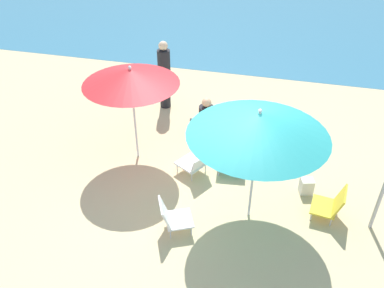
{
  "coord_description": "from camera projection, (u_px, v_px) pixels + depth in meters",
  "views": [
    {
      "loc": [
        1.18,
        -5.5,
        4.99
      ],
      "look_at": [
        -0.3,
        0.42,
        0.7
      ],
      "focal_mm": 37.55,
      "sensor_mm": 36.0,
      "label": 1
    }
  ],
  "objects": [
    {
      "name": "ground_plane",
      "position": [
        202.0,
        189.0,
        7.47
      ],
      "size": [
        40.0,
        40.0,
        0.0
      ],
      "primitive_type": "plane",
      "color": "#D3BC8C"
    },
    {
      "name": "umbrella_red",
      "position": [
        131.0,
        76.0,
        7.28
      ],
      "size": [
        1.8,
        1.8,
        2.01
      ],
      "color": "silver",
      "rests_on": "ground_plane"
    },
    {
      "name": "umbrella_teal",
      "position": [
        259.0,
        124.0,
        5.87
      ],
      "size": [
        2.15,
        2.15,
        2.11
      ],
      "color": "silver",
      "rests_on": "ground_plane"
    },
    {
      "name": "beach_chair_a",
      "position": [
        172.0,
        216.0,
        6.48
      ],
      "size": [
        0.66,
        0.62,
        0.61
      ],
      "rotation": [
        0.0,
        0.0,
        0.44
      ],
      "color": "white",
      "rests_on": "ground_plane"
    },
    {
      "name": "beach_chair_b",
      "position": [
        195.0,
        163.0,
        7.67
      ],
      "size": [
        0.74,
        0.7,
        0.54
      ],
      "rotation": [
        0.0,
        0.0,
        2.62
      ],
      "color": "white",
      "rests_on": "ground_plane"
    },
    {
      "name": "beach_chair_c",
      "position": [
        232.0,
        154.0,
        7.84
      ],
      "size": [
        0.62,
        0.65,
        0.62
      ],
      "rotation": [
        0.0,
        0.0,
        -1.46
      ],
      "color": "teal",
      "rests_on": "ground_plane"
    },
    {
      "name": "beach_chair_d",
      "position": [
        331.0,
        204.0,
        6.72
      ],
      "size": [
        0.57,
        0.57,
        0.6
      ],
      "rotation": [
        0.0,
        0.0,
        -3.28
      ],
      "color": "gold",
      "rests_on": "ground_plane"
    },
    {
      "name": "person_a",
      "position": [
        204.0,
        117.0,
        8.71
      ],
      "size": [
        0.55,
        0.4,
        0.92
      ],
      "rotation": [
        0.0,
        0.0,
        3.37
      ],
      "color": "black",
      "rests_on": "ground_plane"
    },
    {
      "name": "person_b",
      "position": [
        164.0,
        75.0,
        9.53
      ],
      "size": [
        0.3,
        0.3,
        1.68
      ],
      "rotation": [
        0.0,
        0.0,
        2.97
      ],
      "color": "black",
      "rests_on": "ground_plane"
    },
    {
      "name": "beach_bag",
      "position": [
        306.0,
        186.0,
        7.32
      ],
      "size": [
        0.27,
        0.26,
        0.3
      ],
      "primitive_type": "cube",
      "rotation": [
        0.0,
        0.0,
        4.99
      ],
      "color": "silver",
      "rests_on": "ground_plane"
    }
  ]
}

